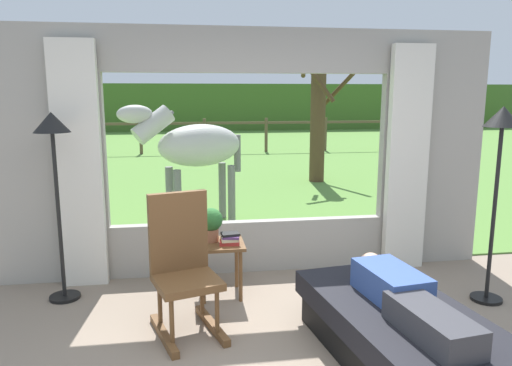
{
  "coord_description": "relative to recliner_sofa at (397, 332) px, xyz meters",
  "views": [
    {
      "loc": [
        -0.68,
        -2.68,
        1.89
      ],
      "look_at": [
        0.0,
        1.8,
        1.05
      ],
      "focal_mm": 33.68,
      "sensor_mm": 36.0,
      "label": 1
    }
  ],
  "objects": [
    {
      "name": "curtain_panel_left",
      "position": [
        -2.48,
        1.82,
        0.98
      ],
      "size": [
        0.44,
        0.1,
        2.4
      ],
      "primitive_type": "cube",
      "color": "silver",
      "rests_on": "ground_plane"
    },
    {
      "name": "floor_lamp_left",
      "position": [
        -2.61,
        1.48,
        1.18
      ],
      "size": [
        0.32,
        0.32,
        1.74
      ],
      "color": "black",
      "rests_on": "ground_plane"
    },
    {
      "name": "outdoor_pasture_lawn",
      "position": [
        -0.79,
        12.86,
        -0.21
      ],
      "size": [
        36.0,
        21.68,
        0.02
      ],
      "primitive_type": "cube",
      "color": "#568438",
      "rests_on": "ground_plane"
    },
    {
      "name": "back_wall_with_window",
      "position": [
        -0.79,
        1.96,
        1.03
      ],
      "size": [
        5.2,
        0.12,
        2.55
      ],
      "color": "#9E998E",
      "rests_on": "ground_plane"
    },
    {
      "name": "floor_lamp_right",
      "position": [
        1.28,
        0.85,
        1.23
      ],
      "size": [
        0.32,
        0.32,
        1.79
      ],
      "color": "black",
      "rests_on": "ground_plane"
    },
    {
      "name": "side_table",
      "position": [
        -1.16,
        1.34,
        0.21
      ],
      "size": [
        0.44,
        0.44,
        0.52
      ],
      "color": "brown",
      "rests_on": "ground_plane"
    },
    {
      "name": "pasture_fence_line",
      "position": [
        -0.79,
        12.47,
        0.53
      ],
      "size": [
        16.1,
        0.1,
        1.1
      ],
      "color": "brown",
      "rests_on": "outdoor_pasture_lawn"
    },
    {
      "name": "reclining_person",
      "position": [
        0.0,
        -0.05,
        0.3
      ],
      "size": [
        0.42,
        1.44,
        0.22
      ],
      "rotation": [
        0.0,
        0.0,
        0.14
      ],
      "color": "#334C8C",
      "rests_on": "recliner_sofa"
    },
    {
      "name": "book_stack",
      "position": [
        -1.07,
        1.28,
        0.35
      ],
      "size": [
        0.2,
        0.16,
        0.11
      ],
      "color": "#B22D28",
      "rests_on": "side_table"
    },
    {
      "name": "pasture_tree",
      "position": [
        1.38,
        7.0,
        1.23
      ],
      "size": [
        1.37,
        1.4,
        2.8
      ],
      "color": "#4C3823",
      "rests_on": "outdoor_pasture_lawn"
    },
    {
      "name": "horse",
      "position": [
        -1.32,
        3.85,
        0.94
      ],
      "size": [
        1.8,
        1.0,
        1.73
      ],
      "rotation": [
        0.0,
        0.0,
        1.94
      ],
      "color": "#B2B2AD",
      "rests_on": "outdoor_pasture_lawn"
    },
    {
      "name": "curtain_panel_right",
      "position": [
        0.9,
        1.82,
        0.98
      ],
      "size": [
        0.44,
        0.1,
        2.4
      ],
      "primitive_type": "cube",
      "color": "silver",
      "rests_on": "ground_plane"
    },
    {
      "name": "potted_plant",
      "position": [
        -1.24,
        1.4,
        0.48
      ],
      "size": [
        0.22,
        0.22,
        0.32
      ],
      "color": "#9E6042",
      "rests_on": "side_table"
    },
    {
      "name": "recliner_sofa",
      "position": [
        0.0,
        0.0,
        0.0
      ],
      "size": [
        1.13,
        1.81,
        0.42
      ],
      "rotation": [
        0.0,
        0.0,
        0.14
      ],
      "color": "black",
      "rests_on": "ground_plane"
    },
    {
      "name": "distant_hill_ridge",
      "position": [
        -0.79,
        22.7,
        0.98
      ],
      "size": [
        36.0,
        2.0,
        2.4
      ],
      "primitive_type": "cube",
      "color": "#3F6225",
      "rests_on": "ground_plane"
    },
    {
      "name": "rocking_chair",
      "position": [
        -1.5,
        0.72,
        0.33
      ],
      "size": [
        0.63,
        0.78,
        1.12
      ],
      "rotation": [
        0.0,
        0.0,
        0.29
      ],
      "color": "brown",
      "rests_on": "ground_plane"
    }
  ]
}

